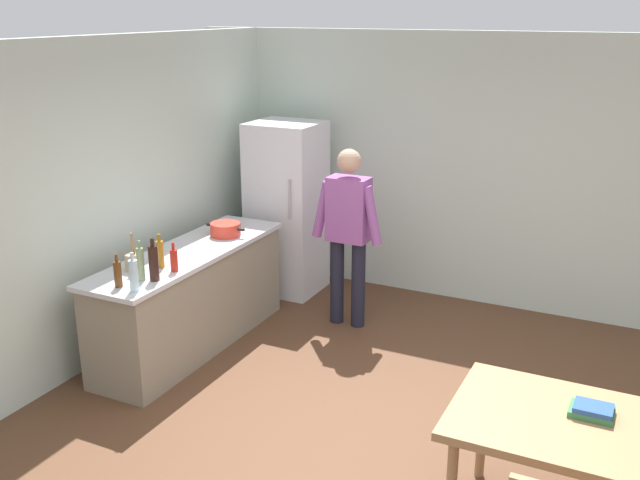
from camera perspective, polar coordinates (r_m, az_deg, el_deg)
ground_plane at (r=5.24m, az=3.39°, el=-15.97°), size 14.00×14.00×0.00m
wall_back at (r=7.39m, az=12.74°, el=5.20°), size 6.40×0.12×2.70m
wall_left at (r=6.19m, az=-18.34°, el=2.33°), size 0.12×5.60×2.70m
kitchen_counter at (r=6.53m, az=-10.12°, el=-4.56°), size 0.64×2.20×0.90m
refrigerator at (r=7.61m, az=-2.62°, el=2.51°), size 0.70×0.67×1.80m
person at (r=6.71m, az=2.22°, el=1.09°), size 0.70×0.22×1.70m
dining_table at (r=4.36m, az=19.67°, el=-14.24°), size 1.40×0.90×0.75m
cooking_pot at (r=6.73m, az=-7.43°, el=0.85°), size 0.40×0.28×0.12m
utensil_jar at (r=5.97m, az=-14.54°, el=-1.65°), size 0.11×0.11×0.32m
bottle_wine_dark at (r=5.70m, az=-12.93°, el=-1.73°), size 0.08×0.08×0.34m
bottle_beer_brown at (r=5.65m, az=-15.60°, el=-2.56°), size 0.06×0.06×0.26m
bottle_oil_amber at (r=5.99m, az=-12.45°, el=-1.05°), size 0.06×0.06×0.28m
bottle_sauce_red at (r=5.88m, az=-11.40°, el=-1.54°), size 0.06×0.06×0.24m
bottle_water_clear at (r=5.53m, az=-14.43°, el=-2.67°), size 0.07×0.07×0.30m
bottle_vinegar_tall at (r=5.73m, az=-13.91°, el=-1.81°), size 0.06×0.06×0.32m
book_stack at (r=4.39m, az=20.60°, el=-12.43°), size 0.24×0.18×0.07m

